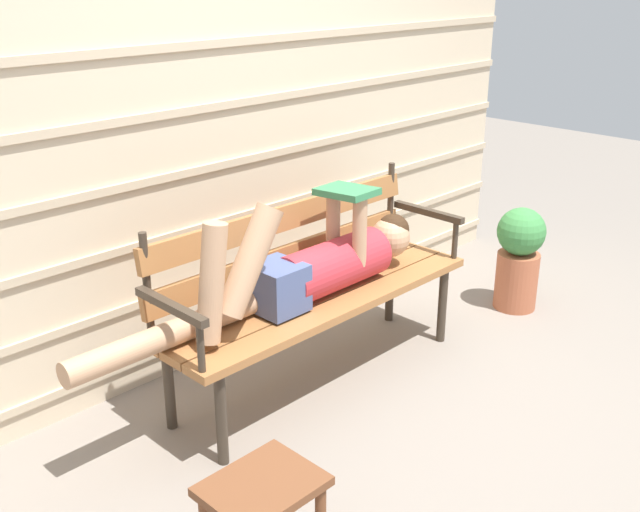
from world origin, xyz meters
name	(u,v)px	position (x,y,z in m)	size (l,w,h in m)	color
ground_plane	(340,389)	(0.00, 0.00, 0.00)	(12.00, 12.00, 0.00)	gray
house_siding	(232,132)	(0.00, 0.70, 1.07)	(4.22, 0.08, 2.14)	beige
park_bench	(309,280)	(0.00, 0.19, 0.48)	(1.60, 0.45, 0.85)	#9E6638
reclining_person	(307,268)	(-0.08, 0.13, 0.58)	(1.76, 0.26, 0.52)	#B72D38
footstool	(263,500)	(-0.94, -0.55, 0.25)	(0.35, 0.28, 0.32)	brown
potted_plant	(519,256)	(1.32, -0.10, 0.31)	(0.26, 0.26, 0.58)	#AD5B3D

